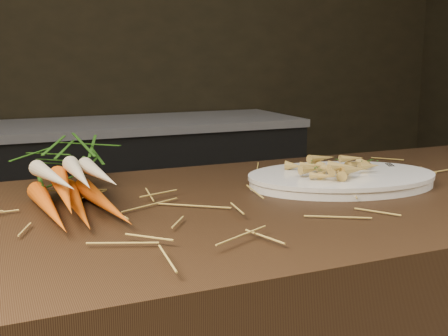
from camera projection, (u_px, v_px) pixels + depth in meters
The scene contains 6 objects.
back_counter at pixel (126, 201), 2.91m from camera, with size 1.82×0.62×0.84m.
straw_bedding at pixel (197, 201), 1.01m from camera, with size 1.40×0.60×0.02m, color #A58539, non-canonical shape.
root_veg_bunch at pixel (64, 173), 1.07m from camera, with size 0.17×0.51×0.09m.
serving_platter at pixel (342, 180), 1.17m from camera, with size 0.39×0.26×0.02m, color white, non-canonical shape.
roasted_veg_heap at pixel (342, 165), 1.16m from camera, with size 0.19×0.14×0.04m, color olive, non-canonical shape.
serving_fork at pixel (407, 173), 1.18m from camera, with size 0.01×0.15×0.00m, color silver.
Camera 1 is at (-0.34, -0.62, 1.17)m, focal length 45.00 mm.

